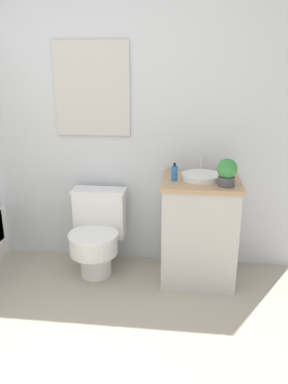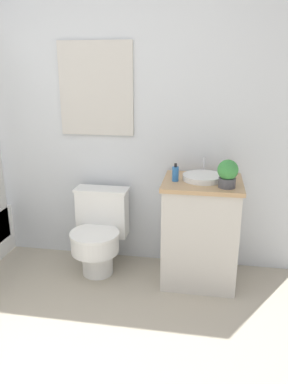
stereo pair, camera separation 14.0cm
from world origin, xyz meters
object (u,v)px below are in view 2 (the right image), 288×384
sink (203,177)px  soap_bottle (175,174)px  potted_plant (228,173)px  toilet (99,232)px

sink → soap_bottle: size_ratio=2.54×
potted_plant → toilet: bearing=171.5°
sink → toilet: bearing=-179.2°
toilet → soap_bottle: (0.61, -0.05, 0.53)m
toilet → soap_bottle: 0.80m
sink → potted_plant: potted_plant is taller
toilet → sink: 0.94m
soap_bottle → toilet: bearing=174.9°
soap_bottle → potted_plant: potted_plant is taller
toilet → soap_bottle: size_ratio=5.04×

